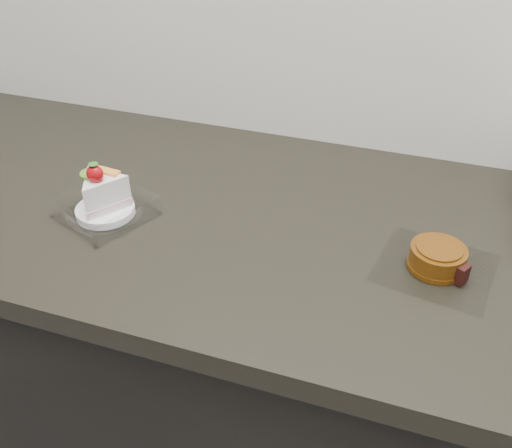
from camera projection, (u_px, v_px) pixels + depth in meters
counter at (331, 405)px, 1.20m from camera, size 2.04×0.64×0.90m
cake_tray at (104, 202)px, 0.97m from camera, size 0.18×0.18×0.11m
mooncake_wrap at (438, 260)px, 0.86m from camera, size 0.19×0.18×0.04m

